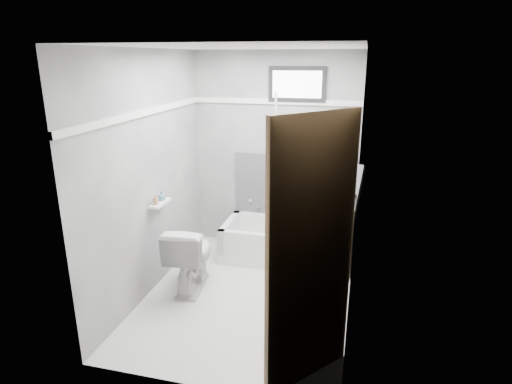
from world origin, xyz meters
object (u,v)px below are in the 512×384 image
(office_chair, at_px, (327,210))
(soap_bottle_a, at_px, (155,199))
(toilet, at_px, (190,256))
(door, at_px, (346,281))
(soap_bottle_b, at_px, (162,196))
(bathtub, at_px, (287,242))

(office_chair, height_order, soap_bottle_a, office_chair)
(toilet, distance_m, soap_bottle_a, 0.69)
(office_chair, distance_m, toilet, 1.63)
(office_chair, height_order, door, door)
(door, bearing_deg, soap_bottle_b, 143.95)
(bathtub, xyz_separation_m, office_chair, (0.45, 0.05, 0.43))
(bathtub, distance_m, toilet, 1.25)
(bathtub, distance_m, soap_bottle_b, 1.61)
(soap_bottle_b, bearing_deg, bathtub, 34.78)
(toilet, xyz_separation_m, soap_bottle_b, (-0.32, 0.09, 0.61))
(office_chair, bearing_deg, toilet, -121.54)
(bathtub, relative_size, office_chair, 1.44)
(office_chair, relative_size, soap_bottle_b, 10.26)
(door, xyz_separation_m, soap_bottle_a, (-1.92, 1.26, -0.03))
(toilet, bearing_deg, bathtub, -139.26)
(toilet, relative_size, soap_bottle_b, 7.07)
(bathtub, relative_size, soap_bottle_a, 15.82)
(soap_bottle_a, relative_size, soap_bottle_b, 0.93)
(bathtub, bearing_deg, soap_bottle_a, -140.85)
(bathtub, distance_m, office_chair, 0.63)
(office_chair, bearing_deg, soap_bottle_b, -129.66)
(office_chair, xyz_separation_m, toilet, (-1.30, -0.95, -0.29))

